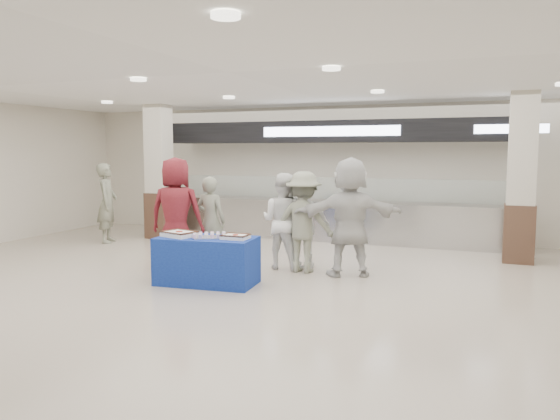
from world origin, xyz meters
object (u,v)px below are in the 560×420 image
at_px(civilian_maroon, 176,213).
at_px(chef_short, 305,226).
at_px(chef_tall, 283,221).
at_px(soldier_b, 304,222).
at_px(sheet_cake_left, 179,233).
at_px(sheet_cake_right, 235,236).
at_px(soldier_bg, 107,203).
at_px(display_table, 207,261).
at_px(cupcake_tray, 209,235).
at_px(soldier_a, 211,221).
at_px(civilian_white, 350,217).

height_order(civilian_maroon, chef_short, civilian_maroon).
relative_size(chef_tall, soldier_b, 0.98).
bearing_deg(sheet_cake_left, civilian_maroon, 124.10).
height_order(civilian_maroon, soldier_b, civilian_maroon).
bearing_deg(civilian_maroon, sheet_cake_right, 138.45).
distance_m(chef_short, soldier_bg, 5.24).
bearing_deg(civilian_maroon, chef_short, -173.90).
bearing_deg(civilian_maroon, display_table, 128.16).
xyz_separation_m(display_table, soldier_bg, (-4.07, 2.66, 0.54)).
relative_size(sheet_cake_left, civilian_maroon, 0.29).
xyz_separation_m(cupcake_tray, civilian_maroon, (-1.18, 0.94, 0.21)).
bearing_deg(chef_tall, sheet_cake_right, 88.67).
xyz_separation_m(cupcake_tray, soldier_a, (-0.73, 1.38, 0.03)).
height_order(sheet_cake_left, chef_tall, chef_tall).
xyz_separation_m(chef_tall, chef_short, (0.35, 0.15, -0.09)).
bearing_deg(soldier_bg, soldier_b, -128.78).
bearing_deg(soldier_a, sheet_cake_left, 101.47).
bearing_deg(civilian_white, chef_short, -41.38).
distance_m(civilian_maroon, soldier_a, 0.66).
distance_m(soldier_a, soldier_b, 1.81).
height_order(sheet_cake_left, civilian_white, civilian_white).
xyz_separation_m(sheet_cake_left, civilian_white, (2.40, 1.48, 0.20)).
bearing_deg(display_table, chef_short, 51.86).
height_order(chef_tall, soldier_bg, soldier_bg).
height_order(display_table, sheet_cake_left, sheet_cake_left).
relative_size(soldier_a, chef_short, 1.07).
xyz_separation_m(sheet_cake_left, civilian_maroon, (-0.68, 1.01, 0.20)).
bearing_deg(civilian_white, soldier_b, -24.26).
xyz_separation_m(soldier_a, soldier_bg, (-3.40, 1.31, 0.09)).
bearing_deg(civilian_maroon, soldier_b, 179.15).
distance_m(cupcake_tray, chef_tall, 1.67).
distance_m(sheet_cake_right, soldier_a, 1.77).
distance_m(display_table, soldier_a, 1.58).
distance_m(sheet_cake_left, civilian_maroon, 1.23).
distance_m(soldier_a, civilian_white, 2.63).
bearing_deg(chef_short, sheet_cake_left, 36.85).
relative_size(sheet_cake_left, soldier_b, 0.33).
xyz_separation_m(civilian_maroon, soldier_b, (2.26, 0.47, -0.12)).
height_order(display_table, soldier_a, soldier_a).
height_order(soldier_b, civilian_white, civilian_white).
xyz_separation_m(civilian_white, soldier_bg, (-6.03, 1.27, -0.09)).
relative_size(sheet_cake_right, civilian_maroon, 0.21).
distance_m(sheet_cake_left, civilian_white, 2.83).
height_order(sheet_cake_right, chef_short, chef_short).
xyz_separation_m(display_table, civilian_white, (1.96, 1.39, 0.63)).
bearing_deg(soldier_b, display_table, 52.60).
relative_size(sheet_cake_right, chef_tall, 0.24).
height_order(sheet_cake_right, chef_tall, chef_tall).
relative_size(display_table, soldier_bg, 0.85).
relative_size(sheet_cake_right, cupcake_tray, 0.72).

